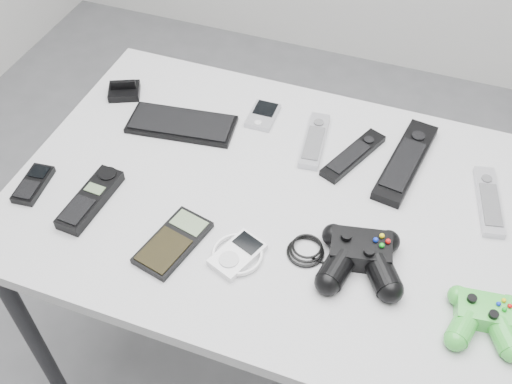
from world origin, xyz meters
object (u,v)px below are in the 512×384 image
(remote_silver_a, at_px, (315,140))
(calculator, at_px, (173,242))
(pda_keyboard, at_px, (182,124))
(mobile_phone, at_px, (33,184))
(remote_black_b, at_px, (406,161))
(controller_black, at_px, (360,256))
(remote_silver_b, at_px, (489,200))
(pda, at_px, (263,115))
(mp3_player, at_px, (237,254))
(cordless_handset, at_px, (90,199))
(desk, at_px, (288,220))
(remote_black_a, at_px, (353,155))
(controller_green, at_px, (484,317))

(remote_silver_a, xyz_separation_m, calculator, (-0.18, -0.37, -0.00))
(pda_keyboard, bearing_deg, mobile_phone, -134.54)
(remote_black_b, distance_m, controller_black, 0.30)
(remote_silver_b, bearing_deg, controller_black, -143.54)
(calculator, bearing_deg, pda, 97.90)
(pda, distance_m, calculator, 0.42)
(mobile_phone, distance_m, mp3_player, 0.47)
(remote_silver_b, xyz_separation_m, cordless_handset, (-0.77, -0.28, 0.00))
(desk, xyz_separation_m, mp3_player, (-0.05, -0.17, 0.08))
(remote_silver_a, distance_m, cordless_handset, 0.51)
(remote_black_a, relative_size, remote_silver_b, 1.01)
(remote_silver_a, bearing_deg, mp3_player, -104.20)
(controller_black, bearing_deg, mp3_player, -175.83)
(pda_keyboard, distance_m, calculator, 0.35)
(mobile_phone, distance_m, calculator, 0.35)
(remote_silver_b, bearing_deg, controller_green, -99.00)
(mobile_phone, xyz_separation_m, calculator, (0.35, -0.04, -0.00))
(mp3_player, distance_m, controller_green, 0.45)
(remote_black_b, xyz_separation_m, controller_black, (-0.03, -0.30, 0.01))
(remote_black_a, xyz_separation_m, calculator, (-0.27, -0.36, -0.00))
(controller_black, bearing_deg, controller_green, -23.97)
(remote_black_a, relative_size, controller_black, 0.68)
(controller_black, bearing_deg, mobile_phone, 171.69)
(desk, relative_size, mobile_phone, 10.73)
(pda_keyboard, height_order, remote_silver_a, remote_silver_a)
(remote_silver_b, bearing_deg, desk, -173.29)
(remote_silver_b, bearing_deg, cordless_handset, -171.93)
(remote_silver_a, distance_m, remote_black_a, 0.10)
(cordless_handset, relative_size, controller_green, 1.24)
(mp3_player, height_order, controller_black, controller_black)
(desk, height_order, cordless_handset, cordless_handset)
(remote_silver_a, xyz_separation_m, mobile_phone, (-0.52, -0.34, -0.00))
(remote_black_b, distance_m, controller_green, 0.40)
(pda_keyboard, bearing_deg, remote_black_b, -1.82)
(pda_keyboard, relative_size, cordless_handset, 1.43)
(remote_black_b, bearing_deg, cordless_handset, -141.83)
(pda, xyz_separation_m, calculator, (-0.04, -0.42, 0.00))
(remote_silver_a, xyz_separation_m, controller_green, (0.41, -0.35, 0.01))
(cordless_handset, bearing_deg, calculator, -7.32)
(pda, distance_m, remote_silver_a, 0.15)
(remote_black_b, xyz_separation_m, mp3_player, (-0.26, -0.36, -0.00))
(pda_keyboard, relative_size, pda, 2.59)
(desk, relative_size, controller_black, 4.24)
(desk, relative_size, pda, 12.12)
(mp3_player, relative_size, controller_black, 0.39)
(remote_silver_b, relative_size, cordless_handset, 1.07)
(pda, distance_m, mp3_player, 0.41)
(calculator, bearing_deg, cordless_handset, -177.87)
(remote_black_b, relative_size, controller_green, 1.88)
(desk, relative_size, remote_black_b, 4.40)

